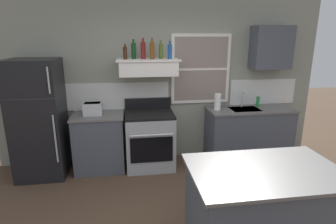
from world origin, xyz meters
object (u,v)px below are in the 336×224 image
at_px(stove_range, 150,139).
at_px(bottle_blue_liqueur, 170,51).
at_px(toaster, 93,109).
at_px(bottle_olive_oil_square, 161,51).
at_px(bottle_brown_stout, 125,53).
at_px(bottle_red_label_wine, 143,50).
at_px(dish_soap_bottle, 258,102).
at_px(bottle_amber_wine, 152,50).
at_px(paper_towel_roll, 218,102).
at_px(bottle_dark_green_wine, 134,51).
at_px(kitchen_island, 262,212).
at_px(refrigerator, 39,119).

distance_m(stove_range, bottle_blue_liqueur, 1.43).
height_order(toaster, stove_range, toaster).
distance_m(toaster, bottle_blue_liqueur, 1.47).
relative_size(toaster, bottle_olive_oil_square, 1.08).
distance_m(bottle_brown_stout, bottle_red_label_wine, 0.28).
bearing_deg(dish_soap_bottle, bottle_amber_wine, -177.03).
relative_size(bottle_brown_stout, dish_soap_bottle, 1.26).
xyz_separation_m(bottle_olive_oil_square, paper_towel_roll, (0.92, -0.07, -0.82)).
relative_size(stove_range, paper_towel_roll, 4.04).
xyz_separation_m(paper_towel_roll, dish_soap_bottle, (0.75, 0.10, -0.04)).
height_order(bottle_dark_green_wine, bottle_blue_liqueur, bottle_dark_green_wine).
bearing_deg(bottle_blue_liqueur, bottle_amber_wine, -177.52).
relative_size(bottle_amber_wine, dish_soap_bottle, 1.72).
height_order(bottle_olive_oil_square, kitchen_island, bottle_olive_oil_square).
bearing_deg(bottle_dark_green_wine, bottle_brown_stout, -157.93).
relative_size(bottle_dark_green_wine, bottle_blue_liqueur, 1.10).
distance_m(bottle_brown_stout, bottle_dark_green_wine, 0.14).
distance_m(refrigerator, bottle_amber_wine, 1.98).
xyz_separation_m(refrigerator, bottle_dark_green_wine, (1.44, 0.17, 0.98)).
height_order(bottle_dark_green_wine, dish_soap_bottle, bottle_dark_green_wine).
bearing_deg(toaster, bottle_blue_liqueur, 1.30).
bearing_deg(bottle_dark_green_wine, bottle_blue_liqueur, -9.16).
bearing_deg(paper_towel_roll, kitchen_island, -96.14).
bearing_deg(bottle_dark_green_wine, dish_soap_bottle, -0.15).
height_order(bottle_red_label_wine, bottle_blue_liqueur, bottle_red_label_wine).
relative_size(toaster, stove_range, 0.27).
xyz_separation_m(bottle_dark_green_wine, bottle_red_label_wine, (0.14, -0.03, 0.01)).
distance_m(toaster, bottle_dark_green_wine, 1.09).
xyz_separation_m(stove_range, bottle_brown_stout, (-0.34, 0.09, 1.38)).
xyz_separation_m(stove_range, paper_towel_roll, (1.13, 0.04, 0.58)).
bearing_deg(stove_range, bottle_dark_green_wine, 145.90).
distance_m(stove_range, bottle_brown_stout, 1.42).
height_order(stove_range, bottle_amber_wine, bottle_amber_wine).
relative_size(stove_range, bottle_red_label_wine, 3.49).
bearing_deg(paper_towel_roll, bottle_dark_green_wine, 175.49).
bearing_deg(stove_range, bottle_olive_oil_square, 28.53).
height_order(refrigerator, bottle_red_label_wine, bottle_red_label_wine).
xyz_separation_m(bottle_amber_wine, dish_soap_bottle, (1.82, 0.09, -0.88)).
relative_size(bottle_dark_green_wine, bottle_amber_wine, 0.95).
xyz_separation_m(toaster, bottle_blue_liqueur, (1.20, 0.03, 0.85)).
bearing_deg(bottle_red_label_wine, bottle_brown_stout, -174.53).
xyz_separation_m(bottle_dark_green_wine, bottle_olive_oil_square, (0.42, -0.03, -0.01)).
relative_size(bottle_blue_liqueur, paper_towel_roll, 1.00).
height_order(toaster, bottle_amber_wine, bottle_amber_wine).
xyz_separation_m(bottle_red_label_wine, bottle_amber_wine, (0.13, -0.07, -0.00)).
bearing_deg(bottle_amber_wine, bottle_blue_liqueur, 2.48).
height_order(bottle_red_label_wine, paper_towel_roll, bottle_red_label_wine).
distance_m(bottle_dark_green_wine, bottle_blue_liqueur, 0.55).
height_order(refrigerator, toaster, refrigerator).
relative_size(toaster, kitchen_island, 0.21).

